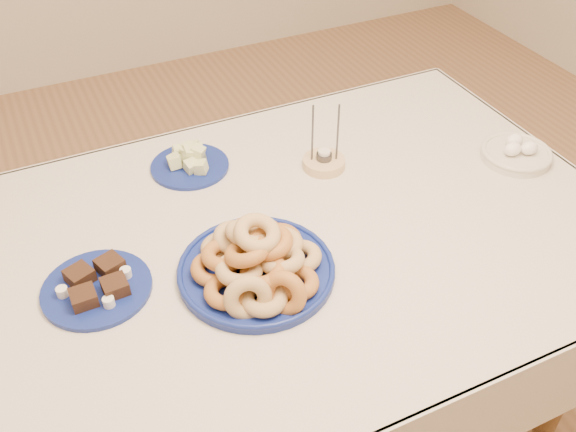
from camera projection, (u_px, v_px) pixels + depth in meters
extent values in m
plane|color=#966947|center=(281.00, 414.00, 2.01)|extent=(5.00, 5.00, 0.00)
cylinder|color=brown|center=(411.00, 194.00, 2.29)|extent=(0.06, 0.06, 0.72)
cylinder|color=brown|center=(576.00, 358.00, 1.74)|extent=(0.06, 0.06, 0.72)
cube|color=beige|center=(279.00, 239.00, 1.54)|extent=(1.70, 1.10, 0.02)
cube|color=beige|center=(206.00, 164.00, 2.00)|extent=(1.70, 0.01, 0.28)
cube|color=beige|center=(539.00, 189.00, 1.90)|extent=(0.01, 1.10, 0.28)
cylinder|color=navy|center=(256.00, 271.00, 1.43)|extent=(0.46, 0.46, 0.02)
torus|color=navy|center=(256.00, 268.00, 1.42)|extent=(0.46, 0.46, 0.01)
torus|color=#A67B45|center=(299.00, 257.00, 1.43)|extent=(0.14, 0.14, 0.04)
torus|color=brown|center=(280.00, 240.00, 1.47)|extent=(0.14, 0.14, 0.04)
torus|color=brown|center=(249.00, 232.00, 1.49)|extent=(0.13, 0.13, 0.03)
torus|color=#A67B45|center=(223.00, 247.00, 1.45)|extent=(0.14, 0.14, 0.04)
torus|color=brown|center=(214.00, 269.00, 1.40)|extent=(0.14, 0.14, 0.04)
torus|color=brown|center=(228.00, 291.00, 1.35)|extent=(0.11, 0.11, 0.03)
torus|color=#A67B45|center=(264.00, 298.00, 1.33)|extent=(0.14, 0.14, 0.03)
torus|color=brown|center=(296.00, 282.00, 1.37)|extent=(0.14, 0.14, 0.04)
torus|color=#A67B45|center=(281.00, 243.00, 1.42)|extent=(0.14, 0.14, 0.04)
torus|color=brown|center=(260.00, 233.00, 1.44)|extent=(0.13, 0.13, 0.05)
torus|color=#A67B45|center=(236.00, 238.00, 1.43)|extent=(0.15, 0.15, 0.05)
torus|color=brown|center=(224.00, 255.00, 1.39)|extent=(0.15, 0.15, 0.04)
torus|color=#A67B45|center=(239.00, 269.00, 1.35)|extent=(0.12, 0.12, 0.04)
torus|color=brown|center=(263.00, 271.00, 1.35)|extent=(0.13, 0.13, 0.05)
torus|color=#A67B45|center=(281.00, 260.00, 1.38)|extent=(0.10, 0.11, 0.05)
torus|color=brown|center=(270.00, 242.00, 1.37)|extent=(0.12, 0.12, 0.05)
torus|color=#A67B45|center=(248.00, 234.00, 1.39)|extent=(0.13, 0.13, 0.07)
torus|color=brown|center=(248.00, 252.00, 1.35)|extent=(0.14, 0.14, 0.06)
torus|color=#A67B45|center=(257.00, 233.00, 1.35)|extent=(0.13, 0.13, 0.06)
torus|color=#A67B45|center=(248.00, 298.00, 1.31)|extent=(0.11, 0.08, 0.11)
torus|color=brown|center=(284.00, 294.00, 1.32)|extent=(0.12, 0.12, 0.11)
cylinder|color=navy|center=(190.00, 166.00, 1.74)|extent=(0.25, 0.25, 0.01)
cube|color=#C3CF83|center=(193.00, 148.00, 1.77)|extent=(0.05, 0.05, 0.04)
cube|color=#C3CF83|center=(191.00, 150.00, 1.77)|extent=(0.05, 0.05, 0.04)
cube|color=#C3CF83|center=(187.00, 150.00, 1.77)|extent=(0.05, 0.05, 0.04)
cube|color=#C3CF83|center=(181.00, 153.00, 1.75)|extent=(0.04, 0.04, 0.04)
cube|color=#C3CF83|center=(198.00, 153.00, 1.71)|extent=(0.05, 0.05, 0.04)
cube|color=#C3CF83|center=(189.00, 153.00, 1.71)|extent=(0.04, 0.04, 0.05)
cube|color=#C3CF83|center=(191.00, 166.00, 1.71)|extent=(0.04, 0.05, 0.04)
cube|color=#C3CF83|center=(200.00, 167.00, 1.70)|extent=(0.05, 0.05, 0.04)
cube|color=#C3CF83|center=(179.00, 152.00, 1.76)|extent=(0.04, 0.04, 0.04)
cube|color=#C3CF83|center=(175.00, 160.00, 1.73)|extent=(0.04, 0.04, 0.04)
cube|color=#C3CF83|center=(199.00, 152.00, 1.76)|extent=(0.04, 0.04, 0.04)
cube|color=#C3CF83|center=(174.00, 162.00, 1.72)|extent=(0.04, 0.04, 0.04)
cube|color=#C3CF83|center=(189.00, 152.00, 1.72)|extent=(0.05, 0.04, 0.04)
cylinder|color=navy|center=(97.00, 289.00, 1.39)|extent=(0.28, 0.28, 0.01)
cube|color=black|center=(84.00, 298.00, 1.34)|extent=(0.05, 0.05, 0.03)
cube|color=black|center=(115.00, 286.00, 1.37)|extent=(0.06, 0.06, 0.03)
cube|color=black|center=(79.00, 275.00, 1.39)|extent=(0.07, 0.07, 0.03)
cube|color=black|center=(110.00, 265.00, 1.42)|extent=(0.07, 0.07, 0.03)
cylinder|color=silver|center=(62.00, 292.00, 1.36)|extent=(0.03, 0.03, 0.02)
cylinder|color=silver|center=(109.00, 302.00, 1.34)|extent=(0.03, 0.03, 0.02)
cylinder|color=silver|center=(126.00, 273.00, 1.41)|extent=(0.03, 0.03, 0.02)
cylinder|color=tan|center=(324.00, 163.00, 1.74)|extent=(0.15, 0.15, 0.03)
cylinder|color=#424147|center=(324.00, 156.00, 1.73)|extent=(0.06, 0.06, 0.02)
cylinder|color=silver|center=(324.00, 152.00, 1.72)|extent=(0.04, 0.04, 0.01)
cylinder|color=#424147|center=(312.00, 133.00, 1.68)|extent=(0.01, 0.01, 0.17)
cylinder|color=#424147|center=(338.00, 132.00, 1.68)|extent=(0.01, 0.01, 0.17)
cylinder|color=beige|center=(516.00, 155.00, 1.77)|extent=(0.21, 0.21, 0.02)
torus|color=beige|center=(517.00, 152.00, 1.76)|extent=(0.21, 0.21, 0.01)
ellipsoid|color=white|center=(513.00, 149.00, 1.74)|extent=(0.05, 0.04, 0.04)
ellipsoid|color=white|center=(529.00, 148.00, 1.74)|extent=(0.05, 0.04, 0.04)
ellipsoid|color=white|center=(515.00, 140.00, 1.77)|extent=(0.05, 0.04, 0.04)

